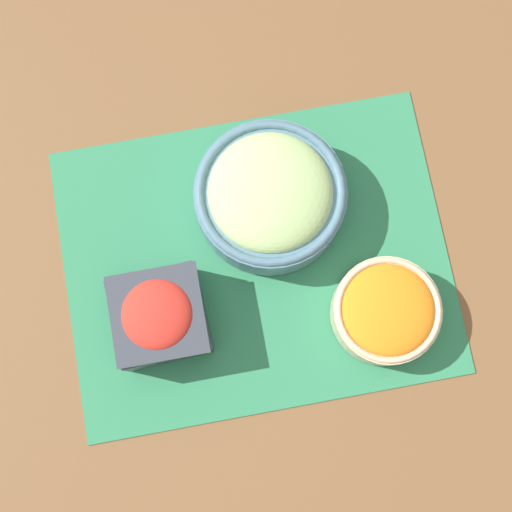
# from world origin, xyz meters

# --- Properties ---
(ground_plane) EXTENTS (3.00, 3.00, 0.00)m
(ground_plane) POSITION_xyz_m (0.00, 0.00, 0.00)
(ground_plane) COLOR brown
(placemat) EXTENTS (0.50, 0.39, 0.00)m
(placemat) POSITION_xyz_m (0.00, 0.00, 0.00)
(placemat) COLOR #2D7A51
(placemat) RESTS_ON ground_plane
(tomato_bowl) EXTENTS (0.12, 0.12, 0.08)m
(tomato_bowl) POSITION_xyz_m (-0.13, -0.06, 0.05)
(tomato_bowl) COLOR #333842
(tomato_bowl) RESTS_ON placemat
(cucumber_bowl) EXTENTS (0.19, 0.19, 0.09)m
(cucumber_bowl) POSITION_xyz_m (0.03, 0.07, 0.05)
(cucumber_bowl) COLOR slate
(cucumber_bowl) RESTS_ON placemat
(carrot_bowl) EXTENTS (0.13, 0.13, 0.06)m
(carrot_bowl) POSITION_xyz_m (0.15, -0.10, 0.04)
(carrot_bowl) COLOR #C6B28E
(carrot_bowl) RESTS_ON placemat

